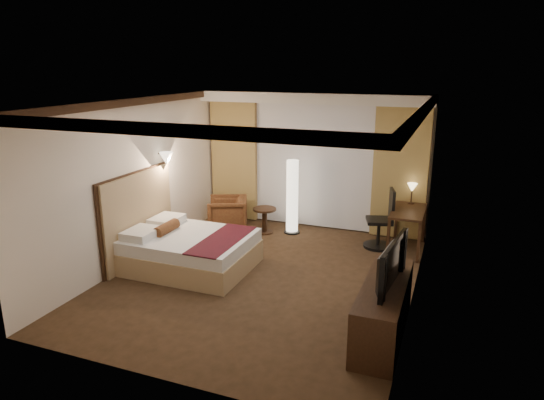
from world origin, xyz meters
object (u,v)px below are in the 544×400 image
at_px(side_table, 265,220).
at_px(office_chair, 379,218).
at_px(dresser, 383,310).
at_px(desk, 407,230).
at_px(floor_lamp, 292,197).
at_px(television, 384,259).
at_px(bed, 191,251).
at_px(armchair, 228,213).

xyz_separation_m(side_table, office_chair, (2.22, 0.01, 0.30)).
bearing_deg(dresser, desk, 90.95).
bearing_deg(dresser, floor_lamp, 125.45).
distance_m(side_table, television, 4.10).
distance_m(office_chair, dresser, 3.03).
relative_size(dresser, television, 1.58).
bearing_deg(office_chair, side_table, 164.20).
bearing_deg(television, bed, 79.65).
distance_m(armchair, television, 4.49).
bearing_deg(dresser, bed, 163.63).
xyz_separation_m(side_table, television, (2.72, -2.97, 0.75)).
bearing_deg(floor_lamp, office_chair, -6.16).
relative_size(bed, side_table, 3.82).
relative_size(armchair, side_table, 1.50).
height_order(bed, television, television).
distance_m(bed, side_table, 2.08).
relative_size(bed, armchair, 2.55).
height_order(floor_lamp, desk, floor_lamp).
bearing_deg(bed, dresser, -16.37).
relative_size(office_chair, dresser, 0.62).
relative_size(side_table, desk, 0.44).
distance_m(armchair, desk, 3.44).
height_order(bed, floor_lamp, floor_lamp).
bearing_deg(armchair, bed, -15.23).
xyz_separation_m(floor_lamp, office_chair, (1.72, -0.19, -0.19)).
xyz_separation_m(bed, floor_lamp, (0.98, 2.21, 0.45)).
height_order(side_table, dresser, dresser).
bearing_deg(armchair, floor_lamp, 83.20).
relative_size(side_table, office_chair, 0.46).
relative_size(armchair, dresser, 0.43).
xyz_separation_m(office_chair, television, (0.50, -2.98, 0.46)).
bearing_deg(bed, television, -16.51).
bearing_deg(office_chair, desk, -10.10).
distance_m(side_table, desk, 2.71).
height_order(armchair, television, television).
bearing_deg(television, dresser, -83.84).
xyz_separation_m(desk, dresser, (0.05, -3.03, -0.03)).
distance_m(desk, dresser, 3.03).
distance_m(floor_lamp, office_chair, 1.74).
xyz_separation_m(bed, office_chair, (2.69, 2.03, 0.27)).
height_order(bed, desk, desk).
xyz_separation_m(armchair, office_chair, (2.95, 0.17, 0.17)).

